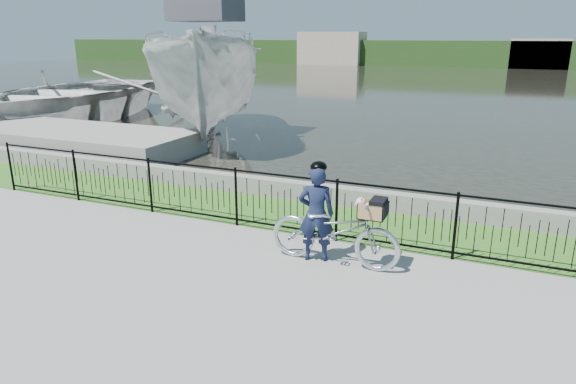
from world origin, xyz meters
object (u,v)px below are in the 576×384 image
at_px(cyclist, 316,212).
at_px(boat_near, 208,81).
at_px(boat_far, 73,95).
at_px(dock, 50,137).
at_px(bicycle_rig, 335,230).

distance_m(cyclist, boat_near, 11.18).
height_order(cyclist, boat_far, boat_far).
height_order(dock, bicycle_rig, bicycle_rig).
height_order(dock, boat_near, boat_near).
height_order(bicycle_rig, boat_far, boat_far).
bearing_deg(boat_far, dock, -52.04).
bearing_deg(boat_far, boat_near, -8.68).
xyz_separation_m(dock, cyclist, (10.94, -4.78, 0.46)).
xyz_separation_m(boat_near, boat_far, (-7.57, 1.16, -0.94)).
height_order(bicycle_rig, cyclist, cyclist).
relative_size(dock, boat_near, 0.97).
xyz_separation_m(cyclist, boat_near, (-7.17, 8.49, 1.19)).
relative_size(bicycle_rig, boat_near, 0.21).
distance_m(dock, boat_far, 6.21).
bearing_deg(cyclist, boat_far, 146.79).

